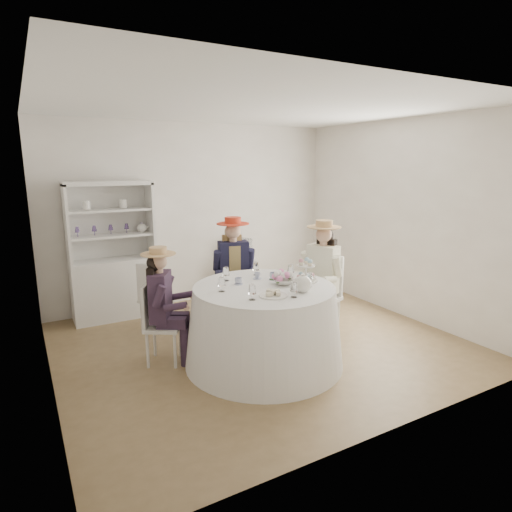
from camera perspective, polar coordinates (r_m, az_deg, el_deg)
ground at (r=5.23m, az=0.55°, el=-11.53°), size 4.50×4.50×0.00m
ceiling at (r=4.82m, az=0.62°, el=19.31°), size 4.50×4.50×0.00m
wall_back at (r=6.64m, az=-8.08°, el=5.57°), size 4.50×0.00×4.50m
wall_front at (r=3.29m, az=18.15°, el=-1.64°), size 4.50×0.00×4.50m
wall_left at (r=4.22m, az=-26.98°, el=0.58°), size 0.00×4.50×4.50m
wall_right at (r=6.26m, az=18.81°, el=4.64°), size 0.00×4.50×4.50m
tea_table at (r=4.60m, az=1.07°, el=-9.19°), size 1.68×1.68×0.85m
hutch at (r=6.18m, az=-18.45°, el=-1.86°), size 1.12×0.43×1.88m
side_table at (r=6.88m, az=-1.76°, el=-2.85°), size 0.51×0.51×0.63m
hatbox at (r=6.78m, az=-1.78°, el=0.98°), size 0.31×0.31×0.30m
guest_left at (r=4.62m, az=-12.35°, el=-5.58°), size 0.54×0.50×1.27m
guest_mid at (r=5.45m, az=-2.99°, el=-1.41°), size 0.55×0.58×1.45m
guest_right at (r=5.30m, az=8.73°, el=-2.05°), size 0.60×0.55×1.44m
spare_chair at (r=5.56m, az=-13.35°, el=-5.05°), size 0.53×0.53×0.91m
teacup_a at (r=4.53m, az=-2.36°, el=-3.42°), size 0.10×0.10×0.06m
teacup_b at (r=4.74m, az=0.17°, el=-2.70°), size 0.09×0.09×0.06m
teacup_c at (r=4.71m, az=2.37°, el=-2.73°), size 0.10×0.10×0.07m
flower_bowl at (r=4.53m, az=3.70°, el=-3.49°), size 0.30×0.30×0.06m
flower_arrangement at (r=4.52m, az=3.50°, el=-2.71°), size 0.19×0.18×0.07m
table_teapot at (r=4.28m, az=6.26°, el=-3.73°), size 0.25×0.18×0.19m
sandwich_plate at (r=4.14m, az=2.30°, el=-5.15°), size 0.28×0.28×0.06m
cupcake_stand at (r=4.66m, az=6.64°, el=-2.30°), size 0.26×0.26×0.25m
stemware_set at (r=4.45m, az=1.09°, el=-3.13°), size 0.98×0.98×0.15m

